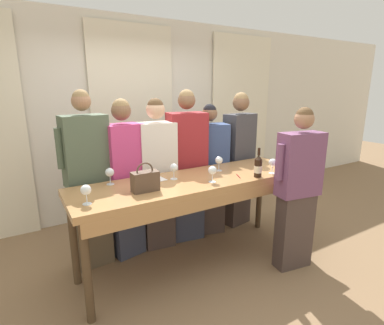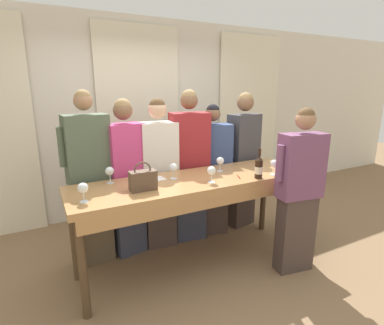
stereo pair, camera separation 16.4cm
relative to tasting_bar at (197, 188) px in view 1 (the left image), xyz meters
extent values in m
plane|color=#846647|center=(0.00, 0.02, -0.85)|extent=(18.00, 18.00, 0.00)
cube|color=silver|center=(0.00, 1.79, 0.55)|extent=(12.00, 0.06, 2.80)
cube|color=#EFE5C6|center=(0.00, 1.72, 0.49)|extent=(1.22, 0.03, 2.69)
cube|color=#EFE5C6|center=(1.98, 1.72, 0.49)|extent=(1.22, 0.03, 2.69)
cube|color=#B27F4C|center=(0.00, 0.02, 0.06)|extent=(2.48, 0.72, 0.06)
cube|color=#B27F4C|center=(0.00, -0.32, -0.03)|extent=(2.38, 0.03, 0.12)
cylinder|color=#4C3823|center=(-1.16, -0.26, -0.41)|extent=(0.07, 0.07, 0.89)
cylinder|color=#4C3823|center=(1.16, -0.26, -0.41)|extent=(0.07, 0.07, 0.89)
cylinder|color=#4C3823|center=(-1.16, 0.31, -0.41)|extent=(0.07, 0.07, 0.89)
cylinder|color=#4C3823|center=(1.16, 0.31, -0.41)|extent=(0.07, 0.07, 0.89)
cylinder|color=black|center=(0.58, -0.26, 0.19)|extent=(0.08, 0.08, 0.18)
cone|color=black|center=(0.58, -0.26, 0.30)|extent=(0.08, 0.08, 0.04)
cylinder|color=black|center=(0.58, -0.26, 0.36)|extent=(0.03, 0.03, 0.08)
cylinder|color=beige|center=(0.58, -0.26, 0.18)|extent=(0.08, 0.08, 0.07)
cube|color=brown|center=(-0.58, -0.07, 0.18)|extent=(0.24, 0.12, 0.18)
torus|color=brown|center=(-0.58, -0.07, 0.28)|extent=(0.16, 0.01, 0.16)
cylinder|color=white|center=(0.37, 0.13, 0.10)|extent=(0.07, 0.07, 0.00)
cylinder|color=white|center=(0.37, 0.13, 0.14)|extent=(0.01, 0.01, 0.08)
sphere|color=white|center=(0.37, 0.13, 0.22)|extent=(0.08, 0.08, 0.08)
sphere|color=maroon|center=(0.37, 0.13, 0.21)|extent=(0.05, 0.05, 0.05)
cylinder|color=white|center=(-0.20, 0.11, 0.10)|extent=(0.07, 0.07, 0.00)
cylinder|color=white|center=(-0.20, 0.11, 0.14)|extent=(0.01, 0.01, 0.08)
sphere|color=white|center=(-0.20, 0.11, 0.22)|extent=(0.08, 0.08, 0.08)
cylinder|color=white|center=(-0.79, 0.27, 0.10)|extent=(0.07, 0.07, 0.00)
cylinder|color=white|center=(-0.79, 0.27, 0.14)|extent=(0.01, 0.01, 0.08)
sphere|color=white|center=(-0.79, 0.27, 0.22)|extent=(0.08, 0.08, 0.08)
cylinder|color=white|center=(0.80, -0.24, 0.10)|extent=(0.07, 0.07, 0.00)
cylinder|color=white|center=(0.80, -0.24, 0.14)|extent=(0.01, 0.01, 0.08)
sphere|color=white|center=(0.80, -0.24, 0.22)|extent=(0.08, 0.08, 0.08)
cylinder|color=white|center=(0.08, -0.16, 0.10)|extent=(0.07, 0.07, 0.00)
cylinder|color=white|center=(0.08, -0.16, 0.14)|extent=(0.01, 0.01, 0.08)
sphere|color=white|center=(0.08, -0.16, 0.22)|extent=(0.08, 0.08, 0.08)
cylinder|color=white|center=(-1.09, -0.12, 0.10)|extent=(0.07, 0.07, 0.00)
cylinder|color=white|center=(-1.09, -0.12, 0.14)|extent=(0.01, 0.01, 0.08)
sphere|color=white|center=(-1.09, -0.12, 0.22)|extent=(0.08, 0.08, 0.08)
cube|color=white|center=(-0.35, 0.19, 0.10)|extent=(0.16, 0.16, 0.00)
cylinder|color=maroon|center=(0.41, -0.15, 0.10)|extent=(0.06, 0.12, 0.01)
cube|color=brown|center=(-0.94, 0.57, -0.41)|extent=(0.38, 0.24, 0.89)
cube|color=#4C5B47|center=(-0.94, 0.57, 0.38)|extent=(0.45, 0.28, 0.70)
sphere|color=#9E7051|center=(-0.94, 0.57, 0.86)|extent=(0.18, 0.18, 0.18)
sphere|color=#93754C|center=(-0.94, 0.57, 0.89)|extent=(0.16, 0.16, 0.16)
cylinder|color=#4C5B47|center=(-0.70, 0.59, 0.43)|extent=(0.08, 0.08, 0.39)
cylinder|color=#4C5B47|center=(-1.17, 0.54, 0.43)|extent=(0.08, 0.08, 0.39)
cube|color=#383D51|center=(-0.56, 0.57, -0.44)|extent=(0.36, 0.27, 0.82)
cube|color=#C63D7A|center=(-0.56, 0.57, 0.30)|extent=(0.43, 0.32, 0.65)
sphere|color=brown|center=(-0.56, 0.57, 0.76)|extent=(0.20, 0.20, 0.20)
sphere|color=#93754C|center=(-0.56, 0.57, 0.79)|extent=(0.18, 0.18, 0.18)
cylinder|color=#C63D7A|center=(-0.34, 0.61, 0.35)|extent=(0.08, 0.08, 0.36)
cylinder|color=#C63D7A|center=(-0.77, 0.52, 0.35)|extent=(0.08, 0.08, 0.36)
cube|color=#473833|center=(-0.18, 0.57, -0.44)|extent=(0.37, 0.27, 0.82)
cube|color=silver|center=(-0.18, 0.57, 0.29)|extent=(0.43, 0.31, 0.65)
sphere|color=#DBAD89|center=(-0.18, 0.57, 0.75)|extent=(0.20, 0.20, 0.20)
sphere|color=brown|center=(-0.18, 0.57, 0.79)|extent=(0.18, 0.18, 0.18)
cylinder|color=silver|center=(0.04, 0.54, 0.34)|extent=(0.08, 0.08, 0.36)
cylinder|color=silver|center=(-0.40, 0.59, 0.34)|extent=(0.08, 0.08, 0.36)
cube|color=#383D51|center=(0.21, 0.57, -0.42)|extent=(0.41, 0.29, 0.87)
cube|color=maroon|center=(0.21, 0.57, 0.36)|extent=(0.48, 0.35, 0.69)
sphere|color=brown|center=(0.21, 0.57, 0.84)|extent=(0.20, 0.20, 0.20)
sphere|color=#93754C|center=(0.21, 0.57, 0.88)|extent=(0.18, 0.18, 0.18)
cylinder|color=maroon|center=(0.45, 0.53, 0.41)|extent=(0.08, 0.08, 0.38)
cylinder|color=maroon|center=(-0.03, 0.61, 0.41)|extent=(0.08, 0.08, 0.38)
cube|color=#473833|center=(0.53, 0.57, -0.46)|extent=(0.42, 0.32, 0.79)
cube|color=#334775|center=(0.53, 0.57, 0.24)|extent=(0.50, 0.37, 0.62)
sphere|color=brown|center=(0.53, 0.57, 0.68)|extent=(0.18, 0.18, 0.18)
sphere|color=black|center=(0.53, 0.57, 0.71)|extent=(0.16, 0.16, 0.16)
cylinder|color=#334775|center=(0.77, 0.50, 0.29)|extent=(0.09, 0.09, 0.34)
cylinder|color=#334775|center=(0.29, 0.63, 0.29)|extent=(0.09, 0.09, 0.34)
cube|color=#473833|center=(1.01, 0.57, -0.43)|extent=(0.39, 0.25, 0.84)
cube|color=#3D3D42|center=(1.01, 0.57, 0.32)|extent=(0.45, 0.30, 0.67)
sphere|color=brown|center=(1.01, 0.57, 0.80)|extent=(0.21, 0.21, 0.21)
sphere|color=#93754C|center=(1.01, 0.57, 0.83)|extent=(0.19, 0.19, 0.19)
cylinder|color=#3D3D42|center=(1.23, 0.61, 0.37)|extent=(0.08, 0.08, 0.37)
cylinder|color=#3D3D42|center=(0.78, 0.52, 0.37)|extent=(0.08, 0.08, 0.37)
cube|color=#473833|center=(0.85, -0.55, -0.46)|extent=(0.40, 0.23, 0.80)
cube|color=#704266|center=(0.85, -0.55, 0.26)|extent=(0.47, 0.27, 0.63)
sphere|color=#9E7051|center=(0.85, -0.55, 0.70)|extent=(0.19, 0.19, 0.19)
sphere|color=brown|center=(0.85, -0.55, 0.73)|extent=(0.16, 0.16, 0.16)
cylinder|color=#704266|center=(0.61, -0.51, 0.30)|extent=(0.08, 0.08, 0.35)
cylinder|color=#704266|center=(1.09, -0.58, 0.30)|extent=(0.08, 0.08, 0.35)
camera|label=1|loc=(-1.51, -2.44, 0.99)|focal=28.00mm
camera|label=2|loc=(-1.36, -2.52, 0.99)|focal=28.00mm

